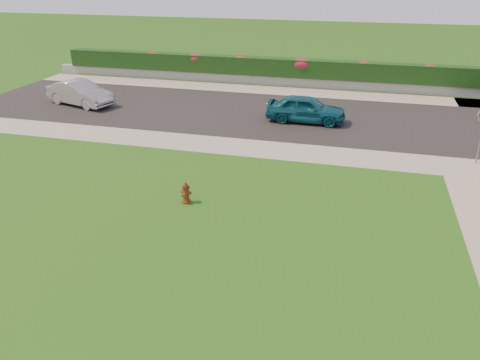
# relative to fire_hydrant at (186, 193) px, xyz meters

# --- Properties ---
(ground) EXTENTS (120.00, 120.00, 0.00)m
(ground) POSITION_rel_fire_hydrant_xyz_m (2.35, -3.71, -0.33)
(ground) COLOR black
(ground) RESTS_ON ground
(street_far) EXTENTS (26.00, 8.00, 0.04)m
(street_far) POSITION_rel_fire_hydrant_xyz_m (-2.65, 10.29, -0.31)
(street_far) COLOR black
(street_far) RESTS_ON ground
(sidewalk_far) EXTENTS (24.00, 2.00, 0.04)m
(sidewalk_far) POSITION_rel_fire_hydrant_xyz_m (-3.65, 5.29, -0.31)
(sidewalk_far) COLOR gray
(sidewalk_far) RESTS_ON ground
(curb_corner) EXTENTS (2.00, 2.00, 0.04)m
(curb_corner) POSITION_rel_fire_hydrant_xyz_m (9.35, 5.29, -0.31)
(curb_corner) COLOR gray
(curb_corner) RESTS_ON ground
(sidewalk_beyond) EXTENTS (34.00, 2.00, 0.04)m
(sidewalk_beyond) POSITION_rel_fire_hydrant_xyz_m (1.35, 15.29, -0.31)
(sidewalk_beyond) COLOR gray
(sidewalk_beyond) RESTS_ON ground
(retaining_wall) EXTENTS (34.00, 0.40, 0.60)m
(retaining_wall) POSITION_rel_fire_hydrant_xyz_m (1.35, 16.79, -0.03)
(retaining_wall) COLOR gray
(retaining_wall) RESTS_ON ground
(hedge) EXTENTS (32.00, 0.90, 1.10)m
(hedge) POSITION_rel_fire_hydrant_xyz_m (1.35, 16.89, 0.82)
(hedge) COLOR black
(hedge) RESTS_ON retaining_wall
(fire_hydrant) EXTENTS (0.36, 0.34, 0.70)m
(fire_hydrant) POSITION_rel_fire_hydrant_xyz_m (0.00, 0.00, 0.00)
(fire_hydrant) COLOR #4D1E0C
(fire_hydrant) RESTS_ON ground
(sedan_teal) EXTENTS (3.82, 1.57, 1.30)m
(sedan_teal) POSITION_rel_fire_hydrant_xyz_m (2.62, 9.49, 0.35)
(sedan_teal) COLOR #0B4959
(sedan_teal) RESTS_ON street_far
(sedan_silver) EXTENTS (4.17, 2.44, 1.30)m
(sedan_silver) POSITION_rel_fire_hydrant_xyz_m (-9.66, 9.44, 0.36)
(sedan_silver) COLOR #9EA1A5
(sedan_silver) RESTS_ON street_far
(flower_clump_a) EXTENTS (1.06, 0.68, 0.53)m
(flower_clump_a) POSITION_rel_fire_hydrant_xyz_m (-8.64, 16.79, 1.16)
(flower_clump_a) COLOR #B21E35
(flower_clump_a) RESTS_ON hedge
(flower_clump_b) EXTENTS (1.21, 0.78, 0.61)m
(flower_clump_b) POSITION_rel_fire_hydrant_xyz_m (-5.56, 16.79, 1.13)
(flower_clump_b) COLOR #B21E35
(flower_clump_b) RESTS_ON hedge
(flower_clump_c) EXTENTS (1.10, 0.71, 0.55)m
(flower_clump_c) POSITION_rel_fire_hydrant_xyz_m (-2.56, 16.79, 1.15)
(flower_clump_c) COLOR #B21E35
(flower_clump_c) RESTS_ON hedge
(flower_clump_d) EXTENTS (1.38, 0.89, 0.69)m
(flower_clump_d) POSITION_rel_fire_hydrant_xyz_m (1.38, 16.79, 1.09)
(flower_clump_d) COLOR #B21E35
(flower_clump_d) RESTS_ON hedge
(flower_clump_e) EXTENTS (1.05, 0.67, 0.52)m
(flower_clump_e) POSITION_rel_fire_hydrant_xyz_m (5.13, 16.79, 1.16)
(flower_clump_e) COLOR #B21E35
(flower_clump_e) RESTS_ON hedge
(flower_clump_f) EXTENTS (1.07, 0.69, 0.54)m
(flower_clump_f) POSITION_rel_fire_hydrant_xyz_m (8.86, 16.79, 1.15)
(flower_clump_f) COLOR #B21E35
(flower_clump_f) RESTS_ON hedge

